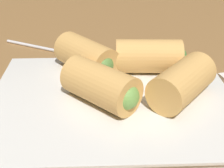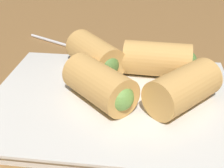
# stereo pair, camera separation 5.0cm
# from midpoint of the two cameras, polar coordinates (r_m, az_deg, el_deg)

# --- Properties ---
(table_surface) EXTENTS (1.80, 1.40, 0.02)m
(table_surface) POSITION_cam_midpoint_polar(r_m,az_deg,el_deg) (0.37, -8.69, -5.88)
(table_surface) COLOR olive
(table_surface) RESTS_ON ground
(serving_plate) EXTENTS (0.28, 0.22, 0.01)m
(serving_plate) POSITION_cam_midpoint_polar(r_m,az_deg,el_deg) (0.36, -3.99, -3.59)
(serving_plate) COLOR silver
(serving_plate) RESTS_ON table_surface
(roll_front_left) EXTENTS (0.09, 0.09, 0.04)m
(roll_front_left) POSITION_cam_midpoint_polar(r_m,az_deg,el_deg) (0.33, -5.84, -0.59)
(roll_front_left) COLOR #DBA356
(roll_front_left) RESTS_ON serving_plate
(roll_front_right) EXTENTS (0.09, 0.05, 0.04)m
(roll_front_right) POSITION_cam_midpoint_polar(r_m,az_deg,el_deg) (0.40, 3.79, 4.95)
(roll_front_right) COLOR #DBA356
(roll_front_right) RESTS_ON serving_plate
(roll_back_left) EXTENTS (0.09, 0.09, 0.04)m
(roll_back_left) POSITION_cam_midpoint_polar(r_m,az_deg,el_deg) (0.40, -8.29, 4.74)
(roll_back_left) COLOR #DBA356
(roll_back_left) RESTS_ON serving_plate
(roll_back_right) EXTENTS (0.09, 0.09, 0.04)m
(roll_back_right) POSITION_cam_midpoint_polar(r_m,az_deg,el_deg) (0.35, 9.12, 0.41)
(roll_back_right) COLOR #DBA356
(roll_back_right) RESTS_ON serving_plate
(spoon) EXTENTS (0.16, 0.10, 0.01)m
(spoon) POSITION_cam_midpoint_polar(r_m,az_deg,el_deg) (0.49, -9.15, 5.48)
(spoon) COLOR silver
(spoon) RESTS_ON table_surface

